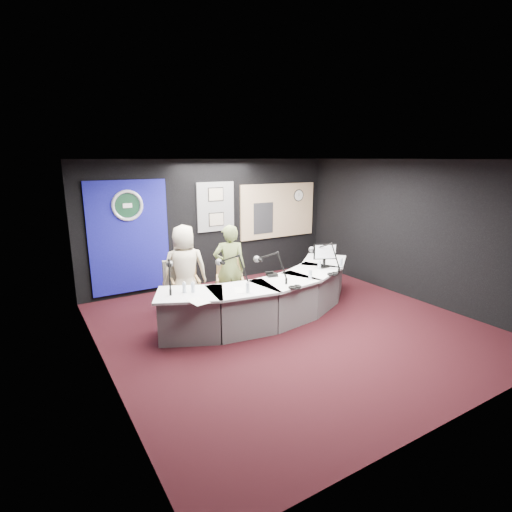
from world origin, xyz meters
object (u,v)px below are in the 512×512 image
armchair_right (230,285)px  person_woman (230,268)px  person_man (185,270)px  broadcast_desk (270,297)px  armchair_left (186,289)px

armchair_right → person_woman: bearing=0.0°
person_man → broadcast_desk: bearing=157.1°
person_woman → armchair_right: bearing=-0.0°
armchair_left → armchair_right: armchair_right is taller
person_man → person_woman: size_ratio=1.01×
armchair_right → broadcast_desk: bearing=-29.4°
armchair_right → person_man: bearing=-176.6°
broadcast_desk → armchair_right: (-0.48, 0.66, 0.11)m
armchair_right → person_man: size_ratio=0.58×
armchair_left → person_man: bearing=0.0°
armchair_left → armchair_right: size_ratio=0.94×
armchair_left → person_man: size_ratio=0.55×
armchair_left → person_woman: bearing=-8.4°
broadcast_desk → armchair_left: (-1.25, 0.96, 0.08)m
broadcast_desk → person_woman: bearing=126.0°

